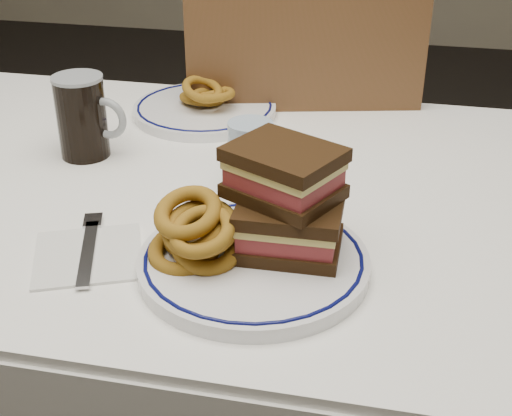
% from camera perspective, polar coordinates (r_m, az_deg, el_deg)
% --- Properties ---
extents(dining_table, '(1.27, 0.87, 0.75)m').
position_cam_1_polar(dining_table, '(1.20, -8.21, -2.07)').
color(dining_table, white).
rests_on(dining_table, floor).
extents(chair_far, '(0.55, 0.55, 0.98)m').
position_cam_1_polar(chair_far, '(1.62, 3.24, 2.43)').
color(chair_far, '#463116').
rests_on(chair_far, floor).
extents(main_plate, '(0.29, 0.29, 0.02)m').
position_cam_1_polar(main_plate, '(0.90, -0.20, -4.33)').
color(main_plate, white).
rests_on(main_plate, dining_table).
extents(reuben_sandwich, '(0.16, 0.15, 0.13)m').
position_cam_1_polar(reuben_sandwich, '(0.89, 2.47, 0.63)').
color(reuben_sandwich, black).
rests_on(reuben_sandwich, main_plate).
extents(onion_rings_main, '(0.13, 0.12, 0.10)m').
position_cam_1_polar(onion_rings_main, '(0.89, -4.79, -1.98)').
color(onion_rings_main, brown).
rests_on(onion_rings_main, main_plate).
extents(ketchup_ramekin, '(0.05, 0.05, 0.03)m').
position_cam_1_polar(ketchup_ramekin, '(0.96, 0.14, -0.47)').
color(ketchup_ramekin, silver).
rests_on(ketchup_ramekin, main_plate).
extents(beer_mug, '(0.12, 0.08, 0.14)m').
position_cam_1_polar(beer_mug, '(1.22, -13.66, 7.16)').
color(beer_mug, black).
rests_on(beer_mug, dining_table).
extents(water_glass, '(0.07, 0.07, 0.11)m').
position_cam_1_polar(water_glass, '(1.08, -0.44, 4.18)').
color(water_glass, '#A1B8D0').
rests_on(water_glass, dining_table).
extents(far_plate, '(0.27, 0.27, 0.02)m').
position_cam_1_polar(far_plate, '(1.38, -4.12, 7.89)').
color(far_plate, white).
rests_on(far_plate, dining_table).
extents(onion_rings_far, '(0.12, 0.13, 0.08)m').
position_cam_1_polar(onion_rings_far, '(1.38, -3.93, 9.11)').
color(onion_rings_far, brown).
rests_on(onion_rings_far, far_plate).
extents(napkin_fork, '(0.18, 0.19, 0.01)m').
position_cam_1_polar(napkin_fork, '(0.96, -13.27, -3.56)').
color(napkin_fork, silver).
rests_on(napkin_fork, dining_table).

